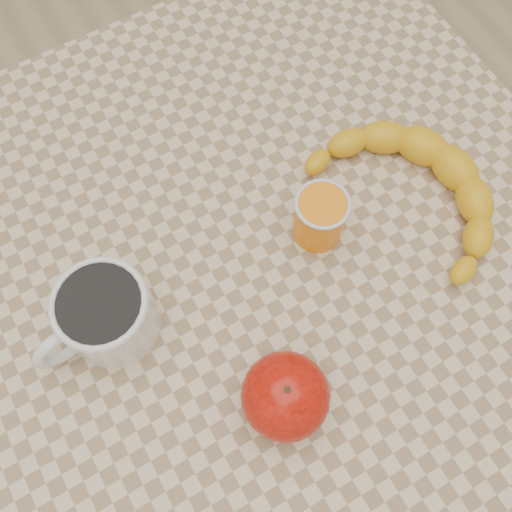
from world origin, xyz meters
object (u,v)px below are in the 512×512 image
banana (415,191)px  table (256,287)px  coffee_mug (105,315)px  orange_juice_glass (320,217)px  apple (285,396)px

banana → table: bearing=165.1°
coffee_mug → banana: bearing=-5.5°
table → banana: banana is taller
table → orange_juice_glass: 0.15m
table → apple: size_ratio=8.10×
coffee_mug → apple: size_ratio=1.41×
apple → banana: 0.28m
apple → banana: size_ratio=0.33×
table → orange_juice_glass: bearing=-0.7°
coffee_mug → apple: bearing=-53.8°
apple → banana: bearing=26.5°
orange_juice_glass → banana: bearing=-10.4°
coffee_mug → banana: (0.37, -0.04, -0.02)m
table → apple: bearing=-109.5°
orange_juice_glass → banana: (0.12, -0.02, -0.01)m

